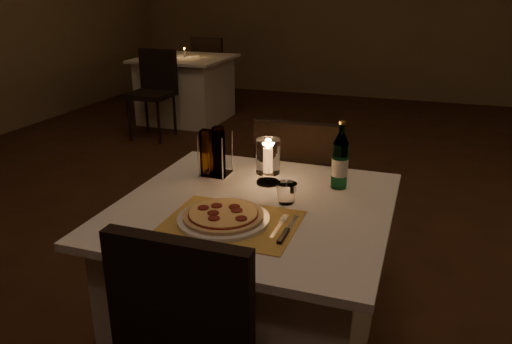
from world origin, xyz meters
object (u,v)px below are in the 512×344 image
(tumbler, at_px, (286,193))
(hurricane_candle, at_px, (268,158))
(chair_far, at_px, (300,184))
(pizza, at_px, (223,215))
(main_table, at_px, (254,287))
(neighbor_table_left, at_px, (186,89))
(plate, at_px, (223,219))
(water_bottle, at_px, (340,161))

(tumbler, xyz_separation_m, hurricane_candle, (-0.13, 0.16, 0.07))
(chair_far, bearing_deg, tumbler, -80.54)
(pizza, xyz_separation_m, tumbler, (0.16, 0.23, 0.01))
(main_table, height_order, neighbor_table_left, same)
(plate, xyz_separation_m, water_bottle, (0.32, 0.44, 0.10))
(hurricane_candle, bearing_deg, plate, -95.06)
(chair_far, xyz_separation_m, hurricane_candle, (-0.02, -0.50, 0.30))
(tumbler, bearing_deg, chair_far, 99.46)
(pizza, height_order, hurricane_candle, hurricane_candle)
(pizza, relative_size, hurricane_candle, 1.47)
(main_table, bearing_deg, pizza, -105.55)
(pizza, height_order, tumbler, tumbler)
(plate, relative_size, water_bottle, 1.16)
(main_table, xyz_separation_m, pizza, (-0.05, -0.18, 0.39))
(pizza, height_order, water_bottle, water_bottle)
(chair_far, relative_size, hurricane_candle, 4.74)
(neighbor_table_left, bearing_deg, water_bottle, -54.61)
(hurricane_candle, bearing_deg, water_bottle, 10.34)
(neighbor_table_left, bearing_deg, plate, -61.47)
(water_bottle, bearing_deg, plate, -125.69)
(pizza, height_order, neighbor_table_left, pizza)
(main_table, height_order, tumbler, tumbler)
(plate, bearing_deg, water_bottle, 54.31)
(water_bottle, distance_m, neighbor_table_left, 4.15)
(main_table, relative_size, neighbor_table_left, 1.00)
(neighbor_table_left, bearing_deg, tumbler, -58.07)
(tumbler, relative_size, water_bottle, 0.28)
(pizza, distance_m, neighbor_table_left, 4.35)
(main_table, height_order, plate, plate)
(pizza, bearing_deg, plate, -39.98)
(chair_far, xyz_separation_m, tumbler, (0.11, -0.67, 0.23))
(plate, bearing_deg, neighbor_table_left, 118.53)
(plate, relative_size, tumbler, 4.08)
(pizza, xyz_separation_m, hurricane_candle, (0.03, 0.39, 0.08))
(water_bottle, bearing_deg, hurricane_candle, -169.66)
(plate, height_order, tumbler, tumbler)
(hurricane_candle, distance_m, neighbor_table_left, 4.04)
(plate, height_order, neighbor_table_left, plate)
(chair_far, height_order, plate, chair_far)
(chair_far, distance_m, plate, 0.92)
(tumbler, bearing_deg, pizza, -125.19)
(main_table, distance_m, chair_far, 0.74)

